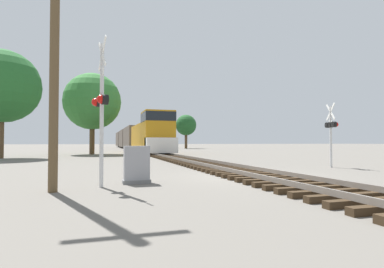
{
  "coord_description": "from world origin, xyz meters",
  "views": [
    {
      "loc": [
        -5.64,
        -10.71,
        1.35
      ],
      "look_at": [
        0.9,
        10.77,
        1.97
      ],
      "focal_mm": 28.0,
      "sensor_mm": 36.0,
      "label": 1
    }
  ],
  "objects_px": {
    "tree_far_right": "(2,86)",
    "utility_pole": "(55,36)",
    "tree_deep_background": "(186,125)",
    "freight_train": "(131,138)",
    "tree_mid_background": "(92,102)",
    "crossing_signal_far": "(331,128)",
    "relay_cabinet": "(137,165)",
    "crossing_signal_near": "(101,104)"
  },
  "relations": [
    {
      "from": "freight_train",
      "to": "crossing_signal_far",
      "type": "bearing_deg",
      "value": -82.46
    },
    {
      "from": "tree_deep_background",
      "to": "utility_pole",
      "type": "bearing_deg",
      "value": -109.45
    },
    {
      "from": "crossing_signal_near",
      "to": "crossing_signal_far",
      "type": "distance_m",
      "value": 12.45
    },
    {
      "from": "utility_pole",
      "to": "tree_mid_background",
      "type": "relative_size",
      "value": 0.9
    },
    {
      "from": "crossing_signal_near",
      "to": "tree_far_right",
      "type": "distance_m",
      "value": 21.08
    },
    {
      "from": "relay_cabinet",
      "to": "tree_mid_background",
      "type": "relative_size",
      "value": 0.13
    },
    {
      "from": "freight_train",
      "to": "crossing_signal_far",
      "type": "height_order",
      "value": "freight_train"
    },
    {
      "from": "crossing_signal_near",
      "to": "tree_far_right",
      "type": "relative_size",
      "value": 0.49
    },
    {
      "from": "relay_cabinet",
      "to": "utility_pole",
      "type": "height_order",
      "value": "utility_pole"
    },
    {
      "from": "tree_mid_background",
      "to": "freight_train",
      "type": "bearing_deg",
      "value": 75.01
    },
    {
      "from": "utility_pole",
      "to": "tree_deep_background",
      "type": "xyz_separation_m",
      "value": [
        18.75,
        53.1,
        0.72
      ]
    },
    {
      "from": "freight_train",
      "to": "tree_deep_background",
      "type": "distance_m",
      "value": 12.37
    },
    {
      "from": "freight_train",
      "to": "tree_mid_background",
      "type": "xyz_separation_m",
      "value": [
        -6.62,
        -24.72,
        3.84
      ]
    },
    {
      "from": "tree_far_right",
      "to": "utility_pole",
      "type": "bearing_deg",
      "value": -71.05
    },
    {
      "from": "relay_cabinet",
      "to": "freight_train",
      "type": "bearing_deg",
      "value": 84.85
    },
    {
      "from": "crossing_signal_far",
      "to": "tree_mid_background",
      "type": "xyz_separation_m",
      "value": [
        -12.82,
        22.17,
        3.79
      ]
    },
    {
      "from": "tree_deep_background",
      "to": "crossing_signal_far",
      "type": "bearing_deg",
      "value": -96.62
    },
    {
      "from": "crossing_signal_far",
      "to": "tree_deep_background",
      "type": "distance_m",
      "value": 49.21
    },
    {
      "from": "tree_far_right",
      "to": "tree_mid_background",
      "type": "height_order",
      "value": "tree_far_right"
    },
    {
      "from": "freight_train",
      "to": "tree_mid_background",
      "type": "distance_m",
      "value": 25.88
    },
    {
      "from": "relay_cabinet",
      "to": "tree_far_right",
      "type": "bearing_deg",
      "value": 116.18
    },
    {
      "from": "crossing_signal_far",
      "to": "tree_far_right",
      "type": "height_order",
      "value": "tree_far_right"
    },
    {
      "from": "relay_cabinet",
      "to": "utility_pole",
      "type": "distance_m",
      "value": 4.52
    },
    {
      "from": "crossing_signal_near",
      "to": "tree_far_right",
      "type": "height_order",
      "value": "tree_far_right"
    },
    {
      "from": "crossing_signal_far",
      "to": "tree_far_right",
      "type": "relative_size",
      "value": 0.38
    },
    {
      "from": "relay_cabinet",
      "to": "utility_pole",
      "type": "relative_size",
      "value": 0.15
    },
    {
      "from": "crossing_signal_far",
      "to": "tree_far_right",
      "type": "distance_m",
      "value": 25.43
    },
    {
      "from": "freight_train",
      "to": "utility_pole",
      "type": "bearing_deg",
      "value": -97.66
    },
    {
      "from": "freight_train",
      "to": "tree_deep_background",
      "type": "bearing_deg",
      "value": 9.1
    },
    {
      "from": "tree_mid_background",
      "to": "relay_cabinet",
      "type": "bearing_deg",
      "value": -85.25
    },
    {
      "from": "tree_far_right",
      "to": "tree_deep_background",
      "type": "distance_m",
      "value": 42.04
    },
    {
      "from": "relay_cabinet",
      "to": "tree_deep_background",
      "type": "height_order",
      "value": "tree_deep_background"
    },
    {
      "from": "tree_mid_background",
      "to": "tree_deep_background",
      "type": "distance_m",
      "value": 32.42
    },
    {
      "from": "tree_mid_background",
      "to": "tree_far_right",
      "type": "bearing_deg",
      "value": -136.09
    },
    {
      "from": "freight_train",
      "to": "tree_deep_background",
      "type": "xyz_separation_m",
      "value": [
        11.86,
        1.9,
        2.92
      ]
    },
    {
      "from": "tree_mid_background",
      "to": "crossing_signal_near",
      "type": "bearing_deg",
      "value": -87.87
    },
    {
      "from": "tree_deep_background",
      "to": "tree_mid_background",
      "type": "bearing_deg",
      "value": -124.77
    },
    {
      "from": "freight_train",
      "to": "tree_mid_background",
      "type": "height_order",
      "value": "tree_mid_background"
    },
    {
      "from": "tree_far_right",
      "to": "tree_mid_background",
      "type": "relative_size",
      "value": 1.0
    },
    {
      "from": "freight_train",
      "to": "crossing_signal_far",
      "type": "relative_size",
      "value": 18.71
    },
    {
      "from": "utility_pole",
      "to": "crossing_signal_far",
      "type": "bearing_deg",
      "value": 18.19
    },
    {
      "from": "tree_far_right",
      "to": "crossing_signal_near",
      "type": "bearing_deg",
      "value": -67.36
    }
  ]
}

